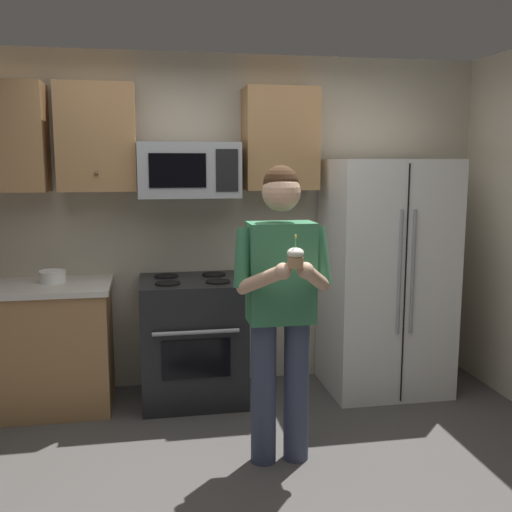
{
  "coord_description": "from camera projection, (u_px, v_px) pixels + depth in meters",
  "views": [
    {
      "loc": [
        -0.45,
        -2.96,
        1.77
      ],
      "look_at": [
        0.14,
        0.31,
        1.25
      ],
      "focal_mm": 41.68,
      "sensor_mm": 36.0,
      "label": 1
    }
  ],
  "objects": [
    {
      "name": "person",
      "position": [
        281.0,
        299.0,
        3.42
      ],
      "size": [
        0.6,
        0.48,
        1.76
      ],
      "color": "#383F59",
      "rests_on": "ground"
    },
    {
      "name": "ground_plane",
      "position": [
        240.0,
        492.0,
        3.23
      ],
      "size": [
        6.0,
        6.0,
        0.0
      ],
      "primitive_type": "plane",
      "color": "#474442"
    },
    {
      "name": "refrigerator",
      "position": [
        385.0,
        276.0,
        4.61
      ],
      "size": [
        0.9,
        0.75,
        1.8
      ],
      "color": "white",
      "rests_on": "ground"
    },
    {
      "name": "cupcake",
      "position": [
        295.0,
        257.0,
        3.06
      ],
      "size": [
        0.09,
        0.09,
        0.17
      ],
      "color": "#A87F56"
    },
    {
      "name": "wall_back",
      "position": [
        206.0,
        223.0,
        4.73
      ],
      "size": [
        4.4,
        0.1,
        2.6
      ],
      "primitive_type": "cube",
      "color": "#B7AD99",
      "rests_on": "ground"
    },
    {
      "name": "microwave",
      "position": [
        189.0,
        170.0,
        4.38
      ],
      "size": [
        0.74,
        0.41,
        0.4
      ],
      "color": "#9EA0A5"
    },
    {
      "name": "cabinet_row_upper",
      "position": [
        108.0,
        138.0,
        4.29
      ],
      "size": [
        2.78,
        0.36,
        0.76
      ],
      "color": "#9E7247"
    },
    {
      "name": "counter_left",
      "position": [
        10.0,
        348.0,
        4.25
      ],
      "size": [
        1.44,
        0.66,
        0.92
      ],
      "color": "#9E7247",
      "rests_on": "ground"
    },
    {
      "name": "oven_range",
      "position": [
        193.0,
        339.0,
        4.46
      ],
      "size": [
        0.76,
        0.7,
        0.93
      ],
      "color": "black",
      "rests_on": "ground"
    },
    {
      "name": "bowl_large_white",
      "position": [
        53.0,
        276.0,
        4.27
      ],
      "size": [
        0.19,
        0.19,
        0.09
      ],
      "color": "white",
      "rests_on": "counter_left"
    }
  ]
}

